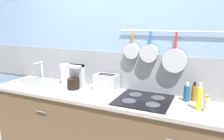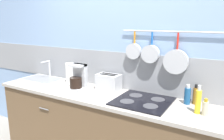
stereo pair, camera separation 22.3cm
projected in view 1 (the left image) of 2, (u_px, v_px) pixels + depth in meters
The scene contains 12 objects.
wall_back at pixel (123, 58), 2.51m from camera, with size 7.20×0.14×2.60m.
cabinet_base at pixel (111, 137), 2.40m from camera, with size 2.85×0.56×0.89m.
countertop at pixel (111, 98), 2.30m from camera, with size 2.89×0.58×0.03m.
sink_basin at pixel (36, 80), 2.83m from camera, with size 0.57×0.36×0.25m.
paper_towel_roll at pixel (65, 74), 2.69m from camera, with size 0.10×0.10×0.26m.
coffee_maker at pixel (75, 80), 2.48m from camera, with size 0.19×0.19×0.29m.
toaster at pixel (107, 82), 2.49m from camera, with size 0.28×0.17×0.18m.
cooktop at pixel (144, 100), 2.17m from camera, with size 0.53×0.51×0.01m.
bottle_dish_soap at pixel (187, 93), 2.14m from camera, with size 0.06×0.06×0.19m.
bottle_sesame_oil at pixel (194, 93), 2.14m from camera, with size 0.05×0.05×0.19m.
bottle_hot_sauce at pixel (199, 98), 1.92m from camera, with size 0.05×0.05×0.25m.
bottle_olive_oil at pixel (206, 104), 1.90m from camera, with size 0.05×0.05×0.15m.
Camera 1 is at (0.92, -1.98, 1.69)m, focal length 35.00 mm.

